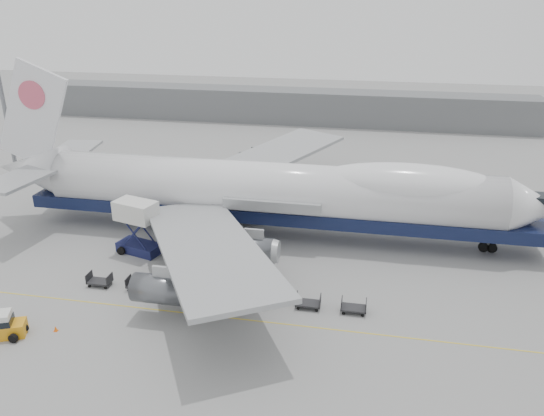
# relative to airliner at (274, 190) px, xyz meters

# --- Properties ---
(ground) EXTENTS (260.00, 260.00, 0.00)m
(ground) POSITION_rel_airliner_xyz_m (-0.64, -12.00, -5.62)
(ground) COLOR gray
(ground) RESTS_ON ground
(apron_line) EXTENTS (60.00, 0.15, 0.01)m
(apron_line) POSITION_rel_airliner_xyz_m (-0.64, -18.00, -5.62)
(apron_line) COLOR gold
(apron_line) RESTS_ON ground
(hangar) EXTENTS (110.00, 8.00, 7.00)m
(hangar) POSITION_rel_airliner_xyz_m (-10.64, 58.00, -2.12)
(hangar) COLOR slate
(hangar) RESTS_ON ground
(floodlight_mast) EXTENTS (2.40, 2.40, 25.43)m
(floodlight_mast) POSITION_rel_airliner_xyz_m (-42.64, 12.00, 8.64)
(floodlight_mast) COLOR slate
(floodlight_mast) RESTS_ON ground
(airliner) EXTENTS (67.00, 55.30, 19.98)m
(airliner) POSITION_rel_airliner_xyz_m (0.00, 0.00, 0.00)
(airliner) COLOR white
(airliner) RESTS_ON ground
(catering_truck) EXTENTS (5.37, 4.30, 6.08)m
(catering_truck) POSITION_rel_airliner_xyz_m (-13.93, -7.38, -2.19)
(catering_truck) COLOR #181D49
(catering_truck) RESTS_ON ground
(baggage_tug) EXTENTS (3.51, 2.74, 2.28)m
(baggage_tug) POSITION_rel_airliner_xyz_m (-18.70, -24.16, -4.61)
(baggage_tug) COLOR orange
(baggage_tug) RESTS_ON ground
(traffic_cone) EXTENTS (0.34, 0.34, 0.50)m
(traffic_cone) POSITION_rel_airliner_xyz_m (-14.90, -22.72, -5.39)
(traffic_cone) COLOR #FF620D
(traffic_cone) RESTS_ON ground
(dolly_0) EXTENTS (2.30, 1.35, 1.30)m
(dolly_0) POSITION_rel_airliner_xyz_m (-14.80, -14.97, -5.09)
(dolly_0) COLOR #2D2D30
(dolly_0) RESTS_ON ground
(dolly_1) EXTENTS (2.30, 1.35, 1.30)m
(dolly_1) POSITION_rel_airliner_xyz_m (-10.64, -14.97, -5.09)
(dolly_1) COLOR #2D2D30
(dolly_1) RESTS_ON ground
(dolly_2) EXTENTS (2.30, 1.35, 1.30)m
(dolly_2) POSITION_rel_airliner_xyz_m (-6.47, -14.97, -5.09)
(dolly_2) COLOR #2D2D30
(dolly_2) RESTS_ON ground
(dolly_3) EXTENTS (2.30, 1.35, 1.30)m
(dolly_3) POSITION_rel_airliner_xyz_m (-2.30, -14.97, -5.09)
(dolly_3) COLOR #2D2D30
(dolly_3) RESTS_ON ground
(dolly_4) EXTENTS (2.30, 1.35, 1.30)m
(dolly_4) POSITION_rel_airliner_xyz_m (1.86, -14.97, -5.09)
(dolly_4) COLOR #2D2D30
(dolly_4) RESTS_ON ground
(dolly_5) EXTENTS (2.30, 1.35, 1.30)m
(dolly_5) POSITION_rel_airliner_xyz_m (6.03, -14.97, -5.09)
(dolly_5) COLOR #2D2D30
(dolly_5) RESTS_ON ground
(dolly_6) EXTENTS (2.30, 1.35, 1.30)m
(dolly_6) POSITION_rel_airliner_xyz_m (10.19, -14.97, -5.09)
(dolly_6) COLOR #2D2D30
(dolly_6) RESTS_ON ground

